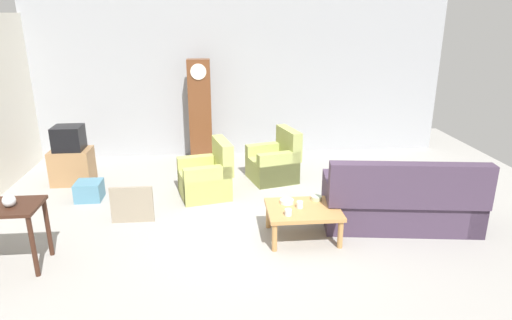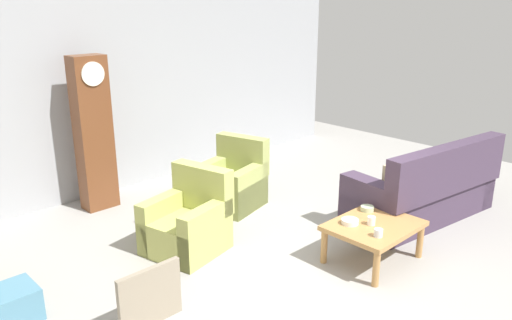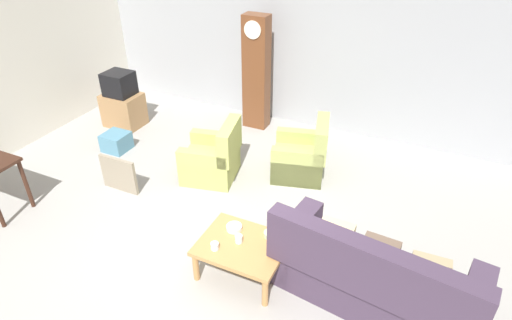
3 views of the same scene
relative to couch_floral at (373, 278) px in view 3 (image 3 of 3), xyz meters
The scene contains 15 objects.
ground_plane 2.02m from the couch_floral, behind, with size 10.40×10.40×0.00m, color #999691.
garage_door_wall 4.41m from the couch_floral, 117.97° to the left, with size 8.40×0.16×3.20m, color #9EA0A5.
couch_floral is the anchor object (origin of this frame).
armchair_olive_near 3.04m from the couch_floral, 152.77° to the left, with size 0.94×0.92×0.92m.
armchair_olive_far 2.52m from the couch_floral, 126.68° to the left, with size 0.96×0.94×0.92m.
coffee_table_wood 1.43m from the couch_floral, behind, with size 0.96×0.76×0.43m.
grandfather_clock 4.35m from the couch_floral, 131.31° to the left, with size 0.44×0.30×2.04m.
tv_stand_cabinet 5.53m from the couch_floral, 156.62° to the left, with size 0.68×0.52×0.61m, color #997047.
tv_crt 5.55m from the couch_floral, 156.62° to the left, with size 0.48×0.44×0.42m, color black.
framed_picture_leaning 3.80m from the couch_floral, behind, with size 0.60×0.05×0.54m, color gray.
storage_box_blue 4.81m from the couch_floral, 163.11° to the left, with size 0.41×0.40×0.30m, color teal.
cup_white_porcelain 1.48m from the couch_floral, behind, with size 0.08×0.08×0.09m, color white.
cup_blue_rimmed 1.70m from the couch_floral, 167.03° to the right, with size 0.09×0.09×0.08m, color silver.
bowl_white_stacked 1.61m from the couch_floral, behind, with size 0.18×0.18×0.05m, color white.
bowl_shallow_green 1.19m from the couch_floral, behind, with size 0.15×0.15×0.05m, color #B2C69E.
Camera 3 is at (2.21, -3.45, 3.74)m, focal length 30.08 mm.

